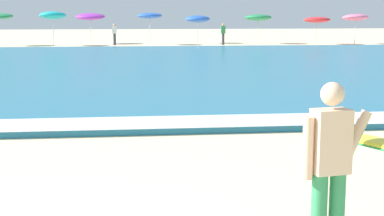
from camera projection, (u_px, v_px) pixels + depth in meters
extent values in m
cube|color=teal|center=(100.00, 67.00, 24.75)|extent=(120.00, 28.00, 0.14)
cube|color=white|center=(71.00, 124.00, 11.60)|extent=(120.00, 1.35, 0.01)
cube|color=beige|center=(331.00, 141.00, 5.33)|extent=(0.37, 0.27, 0.60)
sphere|color=beige|center=(333.00, 94.00, 5.25)|extent=(0.22, 0.22, 0.22)
cylinder|color=beige|center=(308.00, 148.00, 5.27)|extent=(0.10, 0.10, 0.58)
cylinder|color=beige|center=(355.00, 137.00, 5.42)|extent=(0.32, 0.15, 0.51)
ellipsoid|color=yellow|center=(379.00, 143.00, 5.48)|extent=(0.67, 2.32, 0.27)
ellipsoid|color=green|center=(379.00, 145.00, 5.48)|extent=(0.71, 2.41, 0.23)
cylinder|color=beige|center=(53.00, 31.00, 41.65)|extent=(0.05, 0.05, 2.08)
ellipsoid|color=#19ADB2|center=(53.00, 15.00, 41.47)|extent=(1.90, 1.94, 0.68)
cylinder|color=beige|center=(91.00, 31.00, 44.31)|extent=(0.05, 0.05, 1.99)
ellipsoid|color=purple|center=(90.00, 17.00, 44.14)|extent=(2.24, 2.27, 0.66)
cylinder|color=beige|center=(150.00, 31.00, 42.93)|extent=(0.05, 0.05, 2.07)
ellipsoid|color=blue|center=(150.00, 16.00, 42.75)|extent=(1.85, 1.85, 0.44)
cylinder|color=beige|center=(198.00, 32.00, 45.06)|extent=(0.05, 0.05, 1.79)
ellipsoid|color=blue|center=(198.00, 19.00, 44.90)|extent=(1.92, 1.92, 0.56)
cylinder|color=beige|center=(258.00, 31.00, 44.45)|extent=(0.05, 0.05, 1.92)
ellipsoid|color=#23844C|center=(258.00, 18.00, 44.29)|extent=(2.04, 2.06, 0.57)
cylinder|color=beige|center=(316.00, 32.00, 43.53)|extent=(0.05, 0.05, 1.77)
ellipsoid|color=red|center=(317.00, 20.00, 43.38)|extent=(1.96, 1.97, 0.49)
cylinder|color=beige|center=(355.00, 31.00, 44.05)|extent=(0.05, 0.05, 1.93)
ellipsoid|color=pink|center=(355.00, 17.00, 43.88)|extent=(1.94, 1.97, 0.62)
cylinder|color=#383842|center=(115.00, 39.00, 42.46)|extent=(0.20, 0.20, 0.84)
cube|color=white|center=(114.00, 30.00, 42.35)|extent=(0.32, 0.20, 0.54)
sphere|color=tan|center=(114.00, 25.00, 42.29)|extent=(0.20, 0.20, 0.20)
cylinder|color=#383842|center=(223.00, 39.00, 42.89)|extent=(0.20, 0.20, 0.84)
cube|color=#338C4C|center=(223.00, 30.00, 42.78)|extent=(0.32, 0.20, 0.54)
sphere|color=tan|center=(223.00, 25.00, 42.72)|extent=(0.20, 0.20, 0.20)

